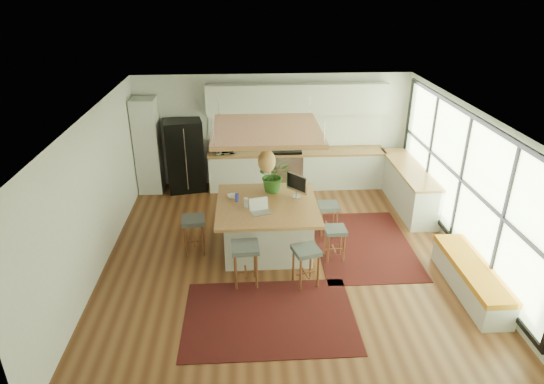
{
  "coord_description": "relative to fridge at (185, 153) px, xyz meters",
  "views": [
    {
      "loc": [
        -0.66,
        -7.3,
        4.72
      ],
      "look_at": [
        -0.2,
        0.5,
        1.1
      ],
      "focal_mm": 30.77,
      "sensor_mm": 36.0,
      "label": 1
    }
  ],
  "objects": [
    {
      "name": "floor",
      "position": [
        2.12,
        -3.19,
        -0.93
      ],
      "size": [
        7.0,
        7.0,
        0.0
      ],
      "primitive_type": "plane",
      "color": "#4E2816",
      "rests_on": "ground"
    },
    {
      "name": "window_bench",
      "position": [
        5.07,
        -4.39,
        -0.68
      ],
      "size": [
        0.52,
        2.0,
        0.5
      ],
      "primitive_type": null,
      "color": "beige",
      "rests_on": "floor"
    },
    {
      "name": "backsplash",
      "position": [
        2.67,
        0.29,
        0.43
      ],
      "size": [
        4.2,
        0.02,
        0.8
      ],
      "primitive_type": "cube",
      "color": "white",
      "rests_on": "wall_back"
    },
    {
      "name": "stool_left_side",
      "position": [
        0.46,
        -2.91,
        -0.57
      ],
      "size": [
        0.45,
        0.45,
        0.71
      ],
      "primitive_type": null,
      "rotation": [
        0.0,
        0.0,
        -1.49
      ],
      "color": "#404647",
      "rests_on": "floor"
    },
    {
      "name": "wall_front",
      "position": [
        2.12,
        -6.69,
        0.42
      ],
      "size": [
        6.5,
        0.0,
        6.5
      ],
      "primitive_type": "plane",
      "rotation": [
        -1.57,
        0.0,
        0.0
      ],
      "color": "beige",
      "rests_on": "ground"
    },
    {
      "name": "island_bottle_0",
      "position": [
        1.27,
        -2.72,
        0.1
      ],
      "size": [
        0.07,
        0.07,
        0.19
      ],
      "primitive_type": "cylinder",
      "color": "#2F34BF",
      "rests_on": "island"
    },
    {
      "name": "wall_left",
      "position": [
        -1.13,
        -3.19,
        0.42
      ],
      "size": [
        0.0,
        7.0,
        7.0
      ],
      "primitive_type": "plane",
      "rotation": [
        1.57,
        0.0,
        1.57
      ],
      "color": "beige",
      "rests_on": "ground"
    },
    {
      "name": "island_bottle_1",
      "position": [
        1.42,
        -2.97,
        0.1
      ],
      "size": [
        0.07,
        0.07,
        0.19
      ],
      "primitive_type": "cylinder",
      "color": "white",
      "rests_on": "island"
    },
    {
      "name": "window_wall",
      "position": [
        5.34,
        -3.19,
        0.47
      ],
      "size": [
        0.1,
        6.2,
        2.6
      ],
      "primitive_type": null,
      "color": "black",
      "rests_on": "wall_right"
    },
    {
      "name": "rug_near",
      "position": [
        1.75,
        -4.85,
        -0.92
      ],
      "size": [
        2.6,
        1.8,
        0.01
      ],
      "primitive_type": "cube",
      "color": "black",
      "rests_on": "floor"
    },
    {
      "name": "right_counter_base",
      "position": [
        5.05,
        -1.19,
        -0.49
      ],
      "size": [
        0.6,
        2.5,
        0.88
      ],
      "primitive_type": "cube",
      "color": "beige",
      "rests_on": "floor"
    },
    {
      "name": "rug_right",
      "position": [
        3.68,
        -2.85,
        -0.92
      ],
      "size": [
        1.8,
        2.6,
        0.01
      ],
      "primitive_type": "cube",
      "color": "black",
      "rests_on": "floor"
    },
    {
      "name": "laptop",
      "position": [
        1.69,
        -3.19,
        0.12
      ],
      "size": [
        0.43,
        0.45,
        0.26
      ],
      "primitive_type": null,
      "rotation": [
        0.0,
        0.0,
        0.28
      ],
      "color": "#A5A5AA",
      "rests_on": "island"
    },
    {
      "name": "wall_back",
      "position": [
        2.12,
        0.31,
        0.42
      ],
      "size": [
        6.5,
        0.0,
        6.5
      ],
      "primitive_type": "plane",
      "rotation": [
        1.57,
        0.0,
        0.0
      ],
      "color": "beige",
      "rests_on": "ground"
    },
    {
      "name": "island_bowl",
      "position": [
        1.19,
        -2.53,
        0.03
      ],
      "size": [
        0.24,
        0.24,
        0.05
      ],
      "primitive_type": "imported",
      "rotation": [
        0.0,
        0.0,
        0.21
      ],
      "color": "silver",
      "rests_on": "island"
    },
    {
      "name": "stool_right_front",
      "position": [
        3.02,
        -3.29,
        -0.57
      ],
      "size": [
        0.39,
        0.39,
        0.63
      ],
      "primitive_type": null,
      "rotation": [
        0.0,
        0.0,
        1.6
      ],
      "color": "#404647",
      "rests_on": "floor"
    },
    {
      "name": "ceiling",
      "position": [
        2.12,
        -3.19,
        1.78
      ],
      "size": [
        7.0,
        7.0,
        0.0
      ],
      "primitive_type": "plane",
      "rotation": [
        3.14,
        0.0,
        0.0
      ],
      "color": "white",
      "rests_on": "ground"
    },
    {
      "name": "back_counter_base",
      "position": [
        2.67,
        -0.01,
        -0.49
      ],
      "size": [
        4.2,
        0.6,
        0.88
      ],
      "primitive_type": "cube",
      "color": "beige",
      "rests_on": "floor"
    },
    {
      "name": "pantry",
      "position": [
        -0.83,
        -0.01,
        0.2
      ],
      "size": [
        0.55,
        0.6,
        2.25
      ],
      "primitive_type": "cube",
      "color": "beige",
      "rests_on": "floor"
    },
    {
      "name": "island_plant",
      "position": [
        1.97,
        -2.27,
        0.26
      ],
      "size": [
        0.74,
        0.79,
        0.52
      ],
      "primitive_type": "imported",
      "rotation": [
        0.0,
        0.0,
        0.25
      ],
      "color": "#1E4C19",
      "rests_on": "island"
    },
    {
      "name": "island",
      "position": [
        1.82,
        -2.82,
        -0.46
      ],
      "size": [
        1.85,
        1.85,
        0.93
      ],
      "primitive_type": null,
      "color": "brown",
      "rests_on": "floor"
    },
    {
      "name": "back_counter_top",
      "position": [
        2.67,
        -0.01,
        -0.03
      ],
      "size": [
        4.24,
        0.64,
        0.05
      ],
      "primitive_type": "cube",
      "color": "brown",
      "rests_on": "back_counter_base"
    },
    {
      "name": "wall_right",
      "position": [
        5.37,
        -3.19,
        0.42
      ],
      "size": [
        0.0,
        7.0,
        7.0
      ],
      "primitive_type": "plane",
      "rotation": [
        1.57,
        0.0,
        -1.57
      ],
      "color": "beige",
      "rests_on": "ground"
    },
    {
      "name": "microwave",
      "position": [
        0.93,
        -0.04,
        0.16
      ],
      "size": [
        0.53,
        0.38,
        0.33
      ],
      "primitive_type": "imported",
      "rotation": [
        0.0,
        0.0,
        0.25
      ],
      "color": "#A5A5AA",
      "rests_on": "back_counter_top"
    },
    {
      "name": "upper_cabinets",
      "position": [
        2.67,
        0.13,
        1.22
      ],
      "size": [
        4.2,
        0.34,
        0.7
      ],
      "primitive_type": "cube",
      "color": "beige",
      "rests_on": "wall_back"
    },
    {
      "name": "stool_near_right",
      "position": [
        2.4,
        -4.04,
        -0.57
      ],
      "size": [
        0.51,
        0.51,
        0.7
      ],
      "primitive_type": null,
      "rotation": [
        0.0,
        0.0,
        0.27
      ],
      "color": "#404647",
      "rests_on": "floor"
    },
    {
      "name": "range",
      "position": [
        2.42,
        -0.01,
        -0.43
      ],
      "size": [
        0.76,
        0.62,
        1.0
      ],
      "primitive_type": null,
      "color": "#A5A5AA",
      "rests_on": "floor"
    },
    {
      "name": "right_counter_top",
      "position": [
        5.05,
        -1.19,
        -0.03
      ],
      "size": [
        0.64,
        2.54,
        0.05
      ],
      "primitive_type": "cube",
      "color": "brown",
      "rests_on": "right_counter_base"
    },
    {
      "name": "stool_right_back",
      "position": [
        3.04,
        -2.39,
        -0.57
      ],
      "size": [
        0.41,
        0.41,
        0.67
      ],
      "primitive_type": null,
      "rotation": [
        0.0,
        0.0,
        1.61
      ],
      "color": "#404647",
      "rests_on": "floor"
    },
    {
      "name": "stool_near_left",
      "position": [
        1.4,
        -3.97,
        -0.57
      ],
      "size": [
        0.47,
        0.47,
        0.75
      ],
      "primitive_type": null,
      "rotation": [
        0.0,
        0.0,
        0.06
      ],
      "color": "#404647",
      "rests_on": "floor"
    },
    {
      "name": "monitor",
      "position": [
        2.39,
        -2.58,
        0.26
      ],
      "size": [
        0.47,
        0.5,
        0.47
      ],
      "primitive_type": null,
      "rotation": [
        0.0,
        0.0,
        -0.86
      ],
      "color": "#A5A5AA",
      "rests_on": "island"
    },
    {
      "name": "fridge",
      "position": [
        0.0,
        0.0,
        0.0
      ],
      "size": [
        0.97,
        0.82,
        1.73
      ],
      "primitive_type": null,
      "rotation": [
        0.0,
        0.0,
        0.19
      ],
      "color": "black",
      "rests_on": "floor"
    },
    {
      "name": "ceiling_panel",
      "position": [
        1.82,
        -2.79,
        1.12
      ],
      "size": [
        1.86,
        1.86,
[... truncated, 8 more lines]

